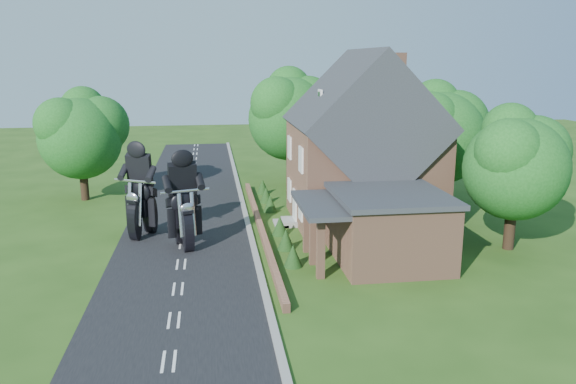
{
  "coord_description": "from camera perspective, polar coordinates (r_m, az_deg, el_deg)",
  "views": [
    {
      "loc": [
        1.55,
        -25.9,
        9.59
      ],
      "look_at": [
        5.56,
        2.6,
        2.8
      ],
      "focal_mm": 35.0,
      "sensor_mm": 36.0,
      "label": 1
    }
  ],
  "objects": [
    {
      "name": "shrub_c",
      "position": [
        31.46,
        -0.83,
        -3.43
      ],
      "size": [
        0.9,
        0.9,
        1.1
      ],
      "primitive_type": "cone",
      "color": "black",
      "rests_on": "ground"
    },
    {
      "name": "shrub_a",
      "position": [
        26.76,
        0.52,
        -6.47
      ],
      "size": [
        0.9,
        0.9,
        1.1
      ],
      "primitive_type": "cone",
      "color": "black",
      "rests_on": "ground"
    },
    {
      "name": "garden_wall",
      "position": [
        32.42,
        -2.81,
        -3.58
      ],
      "size": [
        0.3,
        22.0,
        0.4
      ],
      "primitive_type": "cube",
      "color": "#99674E",
      "rests_on": "ground"
    },
    {
      "name": "kerb",
      "position": [
        27.68,
        -3.19,
        -6.89
      ],
      "size": [
        0.3,
        80.0,
        0.12
      ],
      "primitive_type": "cube",
      "color": "gray",
      "rests_on": "ground"
    },
    {
      "name": "shrub_f",
      "position": [
        41.09,
        -2.58,
        0.55
      ],
      "size": [
        0.9,
        0.9,
        1.1
      ],
      "primitive_type": "cone",
      "color": "black",
      "rests_on": "ground"
    },
    {
      "name": "annex",
      "position": [
        27.58,
        9.91,
        -3.41
      ],
      "size": [
        7.05,
        5.94,
        3.44
      ],
      "color": "#99674E",
      "rests_on": "ground"
    },
    {
      "name": "house",
      "position": [
        33.55,
        7.57,
        4.16
      ],
      "size": [
        9.54,
        8.64,
        10.24
      ],
      "color": "#99674E",
      "rests_on": "ground"
    },
    {
      "name": "tree_annex_side",
      "position": [
        30.71,
        22.64,
        3.07
      ],
      "size": [
        5.64,
        5.2,
        7.48
      ],
      "color": "black",
      "rests_on": "ground"
    },
    {
      "name": "tree_behind_house",
      "position": [
        44.03,
        8.79,
        8.74
      ],
      "size": [
        7.81,
        7.2,
        10.08
      ],
      "color": "black",
      "rests_on": "ground"
    },
    {
      "name": "motorcycle_follow",
      "position": [
        32.09,
        -14.54,
        -3.05
      ],
      "size": [
        1.19,
        1.74,
        1.61
      ],
      "primitive_type": null,
      "rotation": [
        0.0,
        0.0,
        2.66
      ],
      "color": "black",
      "rests_on": "ground"
    },
    {
      "name": "shrub_e",
      "position": [
        38.66,
        -2.22,
        -0.26
      ],
      "size": [
        0.9,
        0.9,
        1.1
      ],
      "primitive_type": "cone",
      "color": "black",
      "rests_on": "ground"
    },
    {
      "name": "tree_house_right",
      "position": [
        37.94,
        15.6,
        6.12
      ],
      "size": [
        6.51,
        6.0,
        8.4
      ],
      "color": "black",
      "rests_on": "ground"
    },
    {
      "name": "tree_behind_left",
      "position": [
        43.7,
        0.73,
        8.21
      ],
      "size": [
        6.94,
        6.4,
        9.16
      ],
      "color": "black",
      "rests_on": "ground"
    },
    {
      "name": "motorcycle_lead",
      "position": [
        29.73,
        -10.45,
        -4.19
      ],
      "size": [
        0.9,
        1.73,
        1.56
      ],
      "primitive_type": null,
      "rotation": [
        0.0,
        0.0,
        3.44
      ],
      "color": "black",
      "rests_on": "ground"
    },
    {
      "name": "tree_far_road",
      "position": [
        41.16,
        -19.85,
        5.86
      ],
      "size": [
        6.08,
        5.6,
        7.84
      ],
      "color": "black",
      "rests_on": "ground"
    },
    {
      "name": "shrub_b",
      "position": [
        29.1,
        -0.21,
        -4.83
      ],
      "size": [
        0.9,
        0.9,
        1.1
      ],
      "primitive_type": "cone",
      "color": "black",
      "rests_on": "ground"
    },
    {
      "name": "road",
      "position": [
        27.66,
        -10.81,
        -7.24
      ],
      "size": [
        7.0,
        80.0,
        0.02
      ],
      "primitive_type": "cube",
      "color": "black",
      "rests_on": "ground"
    },
    {
      "name": "shrub_d",
      "position": [
        36.25,
        -1.82,
        -1.18
      ],
      "size": [
        0.9,
        0.9,
        1.1
      ],
      "primitive_type": "cone",
      "color": "black",
      "rests_on": "ground"
    },
    {
      "name": "ground",
      "position": [
        27.66,
        -10.81,
        -7.26
      ],
      "size": [
        120.0,
        120.0,
        0.0
      ],
      "primitive_type": "plane",
      "color": "#264814",
      "rests_on": "ground"
    }
  ]
}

